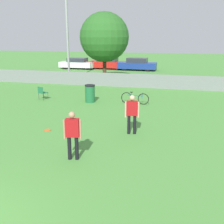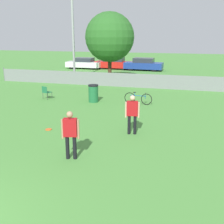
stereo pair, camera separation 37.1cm
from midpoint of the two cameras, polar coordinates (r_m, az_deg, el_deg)
fence_backline at (r=22.65m, az=2.73°, el=6.50°), size 22.20×0.07×1.21m
light_pole at (r=25.67m, az=-7.64°, el=19.53°), size 0.90×0.36×10.30m
tree_near_pole at (r=24.29m, az=-0.03°, el=14.96°), size 4.13×4.13×5.93m
player_defender_red at (r=11.79m, az=5.04°, el=0.04°), size 0.60×0.29×1.69m
player_thrower_red at (r=9.47m, az=-7.33°, el=-3.97°), size 0.60×0.31×1.69m
frisbee_disc at (r=12.83m, az=-11.95°, el=-3.48°), size 0.29×0.29×0.03m
folding_chair_sideline at (r=18.79m, az=-12.68°, el=4.08°), size 0.59×0.59×0.85m
bicycle_sideline at (r=17.13m, az=5.94°, el=2.77°), size 1.73×0.44×0.73m
trash_bin at (r=17.56m, az=-3.21°, el=3.81°), size 0.63×0.63×1.09m
parked_car_white at (r=34.90m, az=-5.38°, el=9.83°), size 4.27×1.78×1.32m
parked_car_red at (r=34.49m, az=0.71°, el=9.89°), size 4.57×1.83×1.45m
parked_car_blue at (r=33.27m, az=6.74°, el=9.59°), size 4.49×1.82×1.44m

